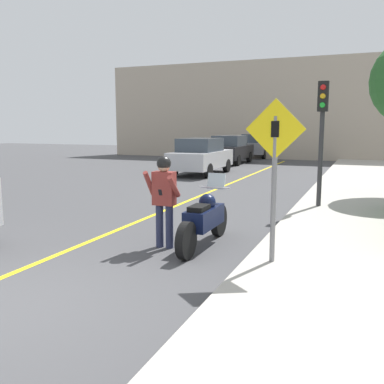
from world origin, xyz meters
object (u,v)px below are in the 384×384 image
parked_car_black (230,149)px  person_biker (164,192)px  traffic_light (322,120)px  motorcycle (204,219)px  crossing_sign (274,165)px  parked_car_grey (257,146)px  parked_car_silver (201,156)px

parked_car_black → person_biker: bearing=-76.6°
traffic_light → parked_car_black: (-6.50, 13.06, -1.54)m
person_biker → parked_car_black: (-4.24, 17.74, -0.18)m
motorcycle → crossing_sign: bearing=-30.0°
parked_car_black → parked_car_grey: (0.24, 5.58, 0.00)m
parked_car_silver → parked_car_black: same height
traffic_light → motorcycle: bearing=-110.4°
parked_car_grey → motorcycle: bearing=-78.6°
parked_car_silver → parked_car_grey: size_ratio=1.00×
motorcycle → parked_car_grey: parked_car_grey is taller
crossing_sign → motorcycle: bearing=150.0°
motorcycle → parked_car_silver: size_ratio=0.56×
crossing_sign → traffic_light: bearing=88.2°
parked_car_black → parked_car_grey: same height
motorcycle → parked_car_silver: parked_car_silver is taller
person_biker → parked_car_silver: bearing=107.9°
motorcycle → parked_car_silver: (-4.42, 11.29, 0.34)m
parked_car_silver → parked_car_black: (-0.47, 6.09, 0.00)m
motorcycle → crossing_sign: 2.01m
crossing_sign → parked_car_grey: 24.57m
motorcycle → parked_car_grey: 23.43m
traffic_light → parked_car_black: bearing=116.4°
person_biker → crossing_sign: crossing_sign is taller
traffic_light → parked_car_grey: (-6.25, 18.64, -1.54)m
parked_car_silver → motorcycle: bearing=-68.6°
traffic_light → parked_car_grey: bearing=108.5°
person_biker → crossing_sign: 2.23m
crossing_sign → parked_car_grey: crossing_sign is taller
person_biker → parked_car_grey: size_ratio=0.40×
parked_car_grey → parked_car_black: bearing=-92.5°
parked_car_silver → parked_car_grey: (-0.22, 11.67, 0.00)m
crossing_sign → person_biker: bearing=167.3°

